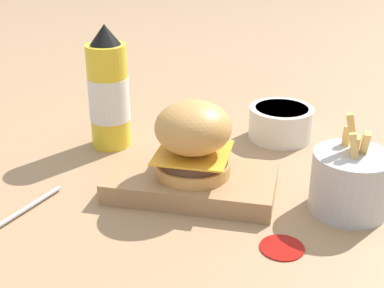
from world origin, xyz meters
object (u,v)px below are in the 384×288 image
object	(u,v)px
ketchup_bottle	(109,93)
side_bowl	(281,122)
fries_basket	(351,181)
burger	(193,139)
serving_board	(192,182)

from	to	relation	value
ketchup_bottle	side_bowl	xyz separation A→B (m)	(-0.31, -0.10, -0.07)
fries_basket	side_bowl	world-z (taller)	fries_basket
burger	fries_basket	bearing A→B (deg)	179.57
burger	side_bowl	size ratio (longest dim) A/B	0.96
ketchup_bottle	side_bowl	size ratio (longest dim) A/B	1.85
serving_board	side_bowl	distance (m)	0.27
burger	fries_basket	xyz separation A→B (m)	(-0.23, 0.00, -0.05)
serving_board	ketchup_bottle	xyz separation A→B (m)	(0.19, -0.14, 0.09)
serving_board	fries_basket	bearing A→B (deg)	179.52
burger	ketchup_bottle	xyz separation A→B (m)	(0.19, -0.14, 0.01)
serving_board	fries_basket	xyz separation A→B (m)	(-0.24, 0.00, 0.03)
fries_basket	serving_board	bearing A→B (deg)	-0.48
side_bowl	ketchup_bottle	bearing A→B (deg)	18.01
serving_board	burger	size ratio (longest dim) A/B	2.20
ketchup_bottle	fries_basket	xyz separation A→B (m)	(-0.42, 0.14, -0.06)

